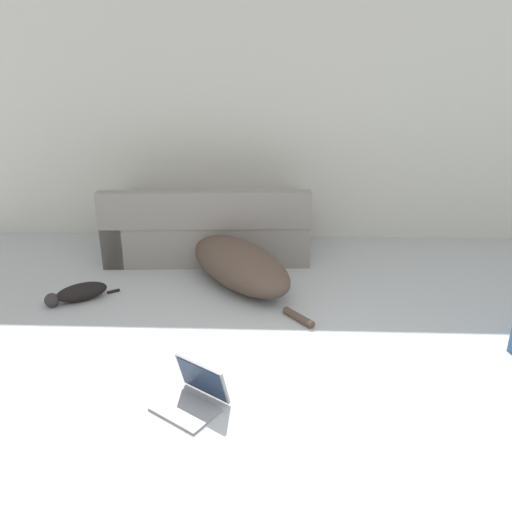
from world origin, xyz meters
TOP-DOWN VIEW (x-y plane):
  - ground_plane at (0.00, 0.00)m, footprint 20.00×20.00m
  - wall_back at (0.00, 3.53)m, footprint 7.43×0.06m
  - couch at (-0.89, 2.92)m, footprint 2.02×1.01m
  - dog at (-0.56, 2.18)m, footprint 1.28×1.48m
  - cat at (-1.84, 1.81)m, footprint 0.55×0.41m
  - laptop_open at (-0.67, 0.53)m, footprint 0.47×0.46m

SIDE VIEW (x-z plane):
  - ground_plane at x=0.00m, z-range 0.00..0.00m
  - cat at x=-1.84m, z-range 0.00..0.14m
  - laptop_open at x=-0.67m, z-range -0.05..0.21m
  - dog at x=-0.56m, z-range -0.01..0.41m
  - couch at x=-0.89m, z-range -0.12..0.62m
  - wall_back at x=0.00m, z-range 0.00..2.67m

